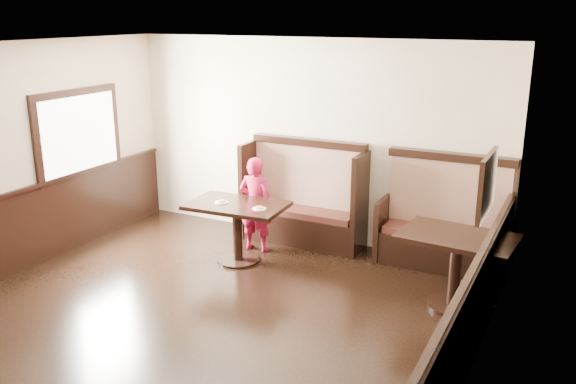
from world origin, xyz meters
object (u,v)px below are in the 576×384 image
Objects in this scene: booth_main at (304,205)px; child at (256,204)px; booth_neighbor at (444,230)px; table_neighbor at (456,253)px; table_main at (237,217)px.

child is at bearing -126.40° from booth_main.
booth_neighbor reaches higher than table_neighbor.
booth_neighbor is 2.47m from child.
table_neighbor is at bearing 166.03° from child.
booth_neighbor is (1.95, -0.00, -0.05)m from booth_main.
table_neighbor is at bearing -24.96° from booth_main.
booth_main is at bearing 159.92° from table_neighbor.
table_neighbor is at bearing -71.12° from booth_neighbor.
booth_neighbor reaches higher than table_main.
child is (-2.76, 0.48, 0.02)m from table_neighbor.
booth_neighbor is at bearing 20.36° from table_main.
child reaches higher than table_main.
booth_main is 2.56m from table_neighbor.
booth_neighbor is 1.29× the size of table_main.
table_main is at bearing -156.23° from booth_neighbor.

